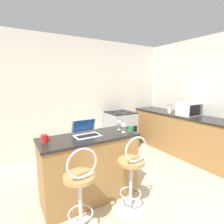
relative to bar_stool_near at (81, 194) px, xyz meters
name	(u,v)px	position (x,y,z in m)	size (l,w,h in m)	color
ground_plane	(155,216)	(0.87, -0.24, -0.48)	(20.00, 20.00, 0.00)	#BCAD8E
wall_back	(80,97)	(0.87, 2.20, 0.82)	(12.00, 0.06, 2.60)	silver
breakfast_bar	(90,167)	(0.34, 0.52, -0.02)	(1.35, 0.55, 0.92)	#9E703D
counter_right	(188,136)	(2.80, 0.71, -0.02)	(0.65, 2.94, 0.92)	#9E703D
bar_stool_near	(81,194)	(0.00, 0.00, 0.00)	(0.40, 0.40, 1.02)	silver
bar_stool_far	(132,176)	(0.68, 0.00, 0.00)	(0.40, 0.40, 1.02)	silver
laptop	(86,131)	(0.32, 0.57, 0.50)	(0.35, 0.28, 0.22)	silver
microwave	(189,109)	(2.81, 0.74, 0.58)	(0.48, 0.34, 0.28)	white
stove_range	(120,130)	(1.76, 1.84, -0.02)	(0.62, 0.61, 0.93)	#9EA3A8
mug_red	(44,139)	(-0.23, 0.54, 0.49)	(0.10, 0.08, 0.10)	red
wine_glass_short	(119,123)	(0.86, 0.56, 0.55)	(0.07, 0.07, 0.15)	silver
storage_jar	(170,108)	(2.75, 1.21, 0.54)	(0.10, 0.10, 0.19)	silver
wine_glass_tall	(124,126)	(0.84, 0.41, 0.54)	(0.08, 0.08, 0.14)	silver
mug_white	(170,111)	(2.65, 1.13, 0.49)	(0.10, 0.08, 0.09)	white
mug_green	(131,129)	(0.94, 0.38, 0.49)	(0.09, 0.07, 0.10)	#338447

